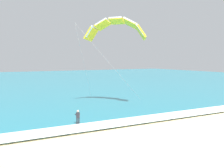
# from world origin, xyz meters

# --- Properties ---
(sea) EXTENTS (200.00, 120.00, 0.20)m
(sea) POSITION_xyz_m (0.00, 74.24, 0.10)
(sea) COLOR teal
(sea) RESTS_ON ground
(surf_foam) EXTENTS (200.00, 2.94, 0.04)m
(surf_foam) POSITION_xyz_m (0.00, 15.24, 0.22)
(surf_foam) COLOR white
(surf_foam) RESTS_ON sea
(surfboard) EXTENTS (0.67, 1.45, 0.09)m
(surfboard) POSITION_xyz_m (-1.82, 16.83, 0.03)
(surfboard) COLOR #E04C38
(surfboard) RESTS_ON ground
(kitesurfer) EXTENTS (0.57, 0.57, 1.69)m
(kitesurfer) POSITION_xyz_m (-1.82, 16.85, 0.94)
(kitesurfer) COLOR #232328
(kitesurfer) RESTS_ON ground
(kite_primary) EXTENTS (12.81, 11.73, 11.91)m
(kite_primary) POSITION_xyz_m (7.60, 25.34, 11.68)
(kite_primary) COLOR yellow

